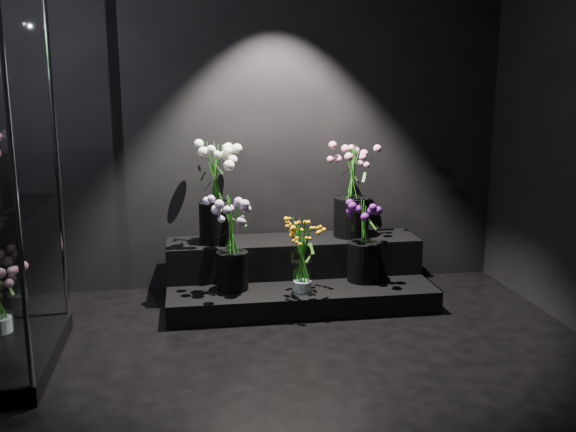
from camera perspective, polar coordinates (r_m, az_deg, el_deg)
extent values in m
plane|color=black|center=(3.48, 0.73, -16.16)|extent=(4.00, 4.00, 0.00)
plane|color=black|center=(5.05, -3.12, 9.29)|extent=(4.00, 0.00, 4.00)
plane|color=black|center=(1.18, 17.67, -0.97)|extent=(4.00, 0.00, 4.00)
cube|color=black|center=(4.87, 0.90, -6.67)|extent=(1.94, 0.86, 0.16)
cube|color=black|center=(5.01, 0.48, -3.54)|extent=(1.94, 0.43, 0.27)
cylinder|color=white|center=(4.57, 1.27, -5.41)|extent=(0.14, 0.14, 0.22)
cylinder|color=black|center=(4.63, -4.96, -4.87)|extent=(0.23, 0.23, 0.28)
cylinder|color=black|center=(4.83, 6.71, -4.06)|extent=(0.24, 0.24, 0.30)
cylinder|color=black|center=(4.86, -6.43, -0.57)|extent=(0.25, 0.25, 0.31)
cylinder|color=black|center=(5.05, 5.65, -0.08)|extent=(0.28, 0.28, 0.31)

